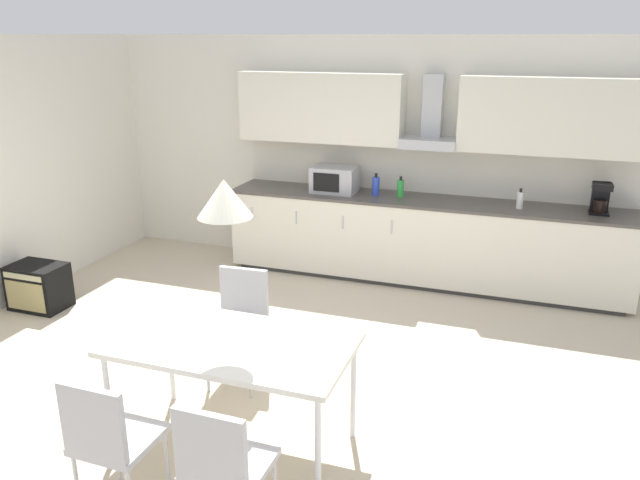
% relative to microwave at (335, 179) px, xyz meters
% --- Properties ---
extents(ground_plane, '(8.85, 8.73, 0.02)m').
position_rel_microwave_xyz_m(ground_plane, '(0.22, -2.59, -1.06)').
color(ground_plane, beige).
extents(wall_back, '(7.08, 0.10, 2.55)m').
position_rel_microwave_xyz_m(wall_back, '(0.22, 0.37, 0.23)').
color(wall_back, silver).
rests_on(wall_back, ground_plane).
extents(kitchen_counter, '(4.21, 0.67, 0.91)m').
position_rel_microwave_xyz_m(kitchen_counter, '(0.98, 0.00, -0.59)').
color(kitchen_counter, '#333333').
rests_on(kitchen_counter, ground_plane).
extents(backsplash_tile, '(4.19, 0.02, 0.49)m').
position_rel_microwave_xyz_m(backsplash_tile, '(0.98, 0.31, 0.10)').
color(backsplash_tile, silver).
rests_on(backsplash_tile, kitchen_counter).
extents(upper_wall_cabinets, '(4.19, 0.40, 0.74)m').
position_rel_microwave_xyz_m(upper_wall_cabinets, '(0.98, 0.15, 0.74)').
color(upper_wall_cabinets, silver).
extents(microwave, '(0.48, 0.35, 0.28)m').
position_rel_microwave_xyz_m(microwave, '(0.00, 0.00, 0.00)').
color(microwave, '#ADADB2').
rests_on(microwave, kitchen_counter).
extents(coffee_maker, '(0.18, 0.19, 0.30)m').
position_rel_microwave_xyz_m(coffee_maker, '(2.67, 0.03, 0.01)').
color(coffee_maker, black).
rests_on(coffee_maker, kitchen_counter).
extents(bottle_white, '(0.06, 0.06, 0.20)m').
position_rel_microwave_xyz_m(bottle_white, '(1.94, -0.05, -0.05)').
color(bottle_white, white).
rests_on(bottle_white, kitchen_counter).
extents(bottle_green, '(0.07, 0.07, 0.22)m').
position_rel_microwave_xyz_m(bottle_green, '(0.72, 0.03, -0.05)').
color(bottle_green, green).
rests_on(bottle_green, kitchen_counter).
extents(bottle_blue, '(0.08, 0.08, 0.24)m').
position_rel_microwave_xyz_m(bottle_blue, '(0.46, 0.02, -0.04)').
color(bottle_blue, blue).
rests_on(bottle_blue, kitchen_counter).
extents(dining_table, '(1.49, 0.81, 0.75)m').
position_rel_microwave_xyz_m(dining_table, '(0.40, -3.26, -0.34)').
color(dining_table, silver).
rests_on(dining_table, ground_plane).
extents(chair_far_left, '(0.43, 0.43, 0.87)m').
position_rel_microwave_xyz_m(chair_far_left, '(0.06, -2.48, -0.51)').
color(chair_far_left, '#B2B2B7').
rests_on(chair_far_left, ground_plane).
extents(chair_near_left, '(0.41, 0.41, 0.87)m').
position_rel_microwave_xyz_m(chair_near_left, '(0.06, -4.05, -0.51)').
color(chair_near_left, '#B2B2B7').
rests_on(chair_near_left, ground_plane).
extents(chair_near_right, '(0.40, 0.40, 0.87)m').
position_rel_microwave_xyz_m(chair_near_right, '(0.73, -4.05, -0.51)').
color(chair_near_right, '#B2B2B7').
rests_on(chair_near_right, ground_plane).
extents(guitar_amp, '(0.52, 0.37, 0.44)m').
position_rel_microwave_xyz_m(guitar_amp, '(-2.38, -1.94, -0.83)').
color(guitar_amp, black).
rests_on(guitar_amp, ground_plane).
extents(pendant_lamp, '(0.32, 0.32, 0.22)m').
position_rel_microwave_xyz_m(pendant_lamp, '(0.40, -3.26, 0.61)').
color(pendant_lamp, silver).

